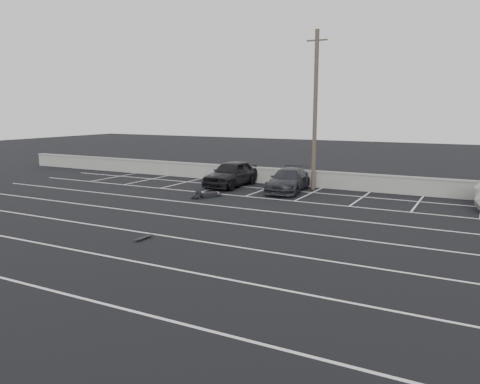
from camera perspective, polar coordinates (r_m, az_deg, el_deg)
The scene contains 8 objects.
ground at distance 18.11m, azimuth -6.89°, elevation -5.68°, with size 120.00×120.00×0.00m, color black.
seawall at distance 30.32m, azimuth 8.31°, elevation 1.69°, with size 50.00×0.45×1.06m.
stall_lines at distance 21.79m, azimuth -0.46°, elevation -2.91°, with size 36.00×20.05×0.01m.
car_left at distance 30.09m, azimuth -1.05°, elevation 2.27°, with size 1.96×4.87×1.66m, color black.
car_right at distance 28.31m, azimuth 5.89°, elevation 1.44°, with size 1.93×4.74×1.37m, color #232429.
utility_pole at distance 29.05m, azimuth 9.15°, elevation 9.80°, with size 1.27×0.25×9.55m.
person at distance 26.56m, azimuth -3.60°, elevation -0.08°, with size 1.70×2.56×0.48m, color black, non-canonical shape.
skateboard at distance 18.25m, azimuth -11.70°, elevation -5.48°, with size 0.22×0.73×0.09m.
Camera 1 is at (10.00, -14.29, 4.87)m, focal length 35.00 mm.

